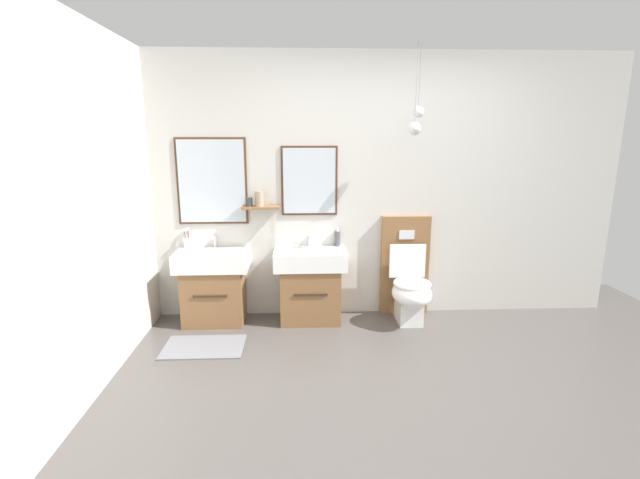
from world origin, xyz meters
name	(u,v)px	position (x,y,z in m)	size (l,w,h in m)	color
ground_plane	(421,414)	(0.00, 0.00, -0.05)	(5.86, 4.81, 0.10)	#4C4744
wall_back	(379,188)	(-0.02, 1.74, 1.27)	(4.66, 0.53, 2.54)	beige
wall_left	(46,223)	(-2.27, 0.00, 1.27)	(0.12, 3.61, 2.54)	beige
bath_mat	(204,347)	(-1.63, 0.94, 0.01)	(0.68, 0.44, 0.01)	slate
vanity_sink_left	(214,284)	(-1.63, 1.51, 0.38)	(0.69, 0.44, 0.71)	brown
tap_on_left_sink	(215,240)	(-1.63, 1.66, 0.78)	(0.03, 0.13, 0.11)	silver
vanity_sink_right	(310,283)	(-0.70, 1.51, 0.38)	(0.69, 0.44, 0.71)	brown
tap_on_right_sink	(310,239)	(-0.70, 1.66, 0.78)	(0.03, 0.13, 0.11)	silver
toilet	(408,282)	(0.25, 1.49, 0.38)	(0.48, 0.63, 1.00)	brown
toothbrush_cup	(187,242)	(-1.89, 1.65, 0.76)	(0.07, 0.07, 0.20)	silver
soap_dispenser	(337,238)	(-0.43, 1.66, 0.78)	(0.06, 0.06, 0.18)	#4C4C51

